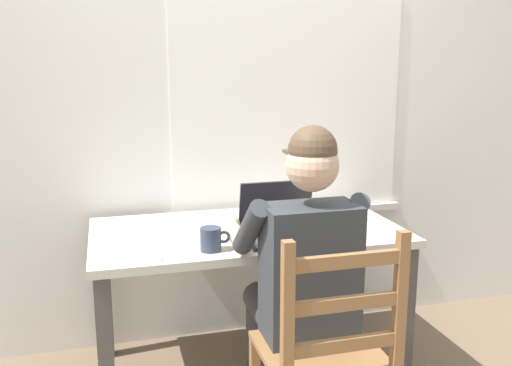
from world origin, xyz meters
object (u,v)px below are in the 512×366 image
seated_person (300,268)px  landscape_photo_print (259,223)px  coffee_mug_white (300,202)px  computer_mouse (337,232)px  desk (247,248)px  book_stack_main (340,214)px  coffee_mug_dark (211,239)px  wooden_chair (327,356)px  laptop (281,224)px

seated_person → landscape_photo_print: size_ratio=9.45×
coffee_mug_white → landscape_photo_print: (-0.25, -0.14, -0.05)m
computer_mouse → coffee_mug_white: size_ratio=0.88×
coffee_mug_white → desk: bearing=-148.0°
computer_mouse → desk: bearing=148.4°
coffee_mug_white → book_stack_main: 0.22m
seated_person → coffee_mug_white: (0.23, 0.65, 0.09)m
coffee_mug_white → coffee_mug_dark: coffee_mug_white is taller
coffee_mug_dark → landscape_photo_print: (0.29, 0.33, -0.05)m
wooden_chair → coffee_mug_dark: (-0.31, 0.47, 0.30)m
computer_mouse → landscape_photo_print: bearing=133.9°
wooden_chair → landscape_photo_print: wooden_chair is taller
computer_mouse → coffee_mug_dark: 0.56m
computer_mouse → coffee_mug_white: coffee_mug_white is taller
desk → seated_person: 0.46m
seated_person → laptop: size_ratio=3.72×
desk → coffee_mug_white: 0.41m
wooden_chair → landscape_photo_print: (-0.02, 0.79, 0.26)m
coffee_mug_white → coffee_mug_dark: 0.71m
coffee_mug_white → seated_person: bearing=-109.6°
wooden_chair → book_stack_main: bearing=63.9°
wooden_chair → book_stack_main: (0.38, 0.76, 0.28)m
desk → coffee_mug_dark: bearing=-129.4°
desk → coffee_mug_dark: (-0.21, -0.26, 0.14)m
seated_person → landscape_photo_print: seated_person is taller
computer_mouse → landscape_photo_print: computer_mouse is taller
seated_person → computer_mouse: (0.25, 0.23, 0.05)m
seated_person → coffee_mug_dark: 0.37m
wooden_chair → coffee_mug_white: 1.01m
wooden_chair → laptop: laptop is taller
coffee_mug_white → book_stack_main: size_ratio=0.60×
desk → seated_person: (0.10, -0.44, 0.06)m
seated_person → computer_mouse: size_ratio=12.28×
seated_person → wooden_chair: bearing=-90.0°
wooden_chair → book_stack_main: size_ratio=4.86×
book_stack_main → coffee_mug_dark: bearing=-156.5°
wooden_chair → coffee_mug_white: (0.23, 0.93, 0.31)m
desk → laptop: 0.24m
laptop → computer_mouse: 0.24m
desk → coffee_mug_dark: coffee_mug_dark is taller
seated_person → computer_mouse: 0.34m
coffee_mug_white → book_stack_main: (0.14, -0.17, -0.02)m
book_stack_main → seated_person: bearing=-127.7°
landscape_photo_print → book_stack_main: bearing=-16.8°
seated_person → coffee_mug_dark: size_ratio=10.07×
wooden_chair → computer_mouse: wooden_chair is taller
desk → coffee_mug_white: size_ratio=12.18×
coffee_mug_dark → seated_person: bearing=-31.2°
computer_mouse → landscape_photo_print: 0.39m
computer_mouse → wooden_chair: bearing=-116.0°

